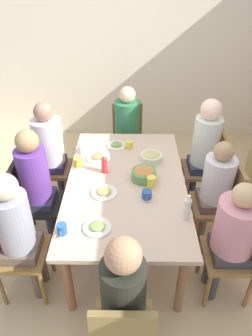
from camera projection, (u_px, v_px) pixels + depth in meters
ground_plane at (126, 236)px, 3.34m from camera, size 5.56×5.56×0.00m
wall_left at (128, 50)px, 4.55m from camera, size 0.12×4.25×2.60m
dining_table at (126, 188)px, 2.96m from camera, size 1.82×1.08×0.73m
chair_0 at (123, 333)px, 1.99m from camera, size 0.40×0.40×0.90m
person_0 at (123, 298)px, 1.93m from camera, size 0.30×0.30×1.26m
chair_1 at (45, 164)px, 3.55m from camera, size 0.40×0.40×0.90m
person_1 at (50, 146)px, 3.42m from camera, size 0.31×0.31×1.24m
chair_2 at (209, 165)px, 3.53m from camera, size 0.40×0.40×0.90m
person_2 at (204, 145)px, 3.39m from camera, size 0.30×0.30×1.29m
chair_3 at (127, 135)px, 4.10m from camera, size 0.40×0.40×0.90m
person_3 at (127, 124)px, 3.91m from camera, size 0.31×0.31×1.18m
chair_4 at (31, 199)px, 3.06m from camera, size 0.40×0.40×0.90m
person_4 at (36, 180)px, 2.92m from camera, size 0.30×0.30×1.25m
chair_5 at (240, 250)px, 2.54m from camera, size 0.40×0.40×0.90m
person_5 at (233, 232)px, 2.43m from camera, size 0.33×0.33×1.17m
chair_6 at (222, 200)px, 3.04m from camera, size 0.40×0.40×0.90m
person_6 at (215, 186)px, 2.94m from camera, size 0.30×0.30×1.15m
chair_7 at (11, 247)px, 2.56m from camera, size 0.40×0.40×0.90m
person_7 at (17, 228)px, 2.44m from camera, size 0.30×0.30×1.23m
plate_0 at (97, 227)px, 2.42m from camera, size 0.22×0.22×0.04m
plate_1 at (98, 157)px, 3.23m from camera, size 0.25×0.25×0.04m
plate_2 at (104, 192)px, 2.77m from camera, size 0.23×0.23×0.04m
plate_3 at (117, 145)px, 3.43m from camera, size 0.21×0.21×0.04m
bowl_0 at (144, 174)px, 2.92m from camera, size 0.23×0.23×0.11m
bowl_1 at (151, 157)px, 3.17m from camera, size 0.22×0.22×0.10m
cup_0 at (129, 145)px, 3.39m from camera, size 0.11×0.07×0.08m
cup_1 at (62, 229)px, 2.37m from camera, size 0.11×0.08×0.09m
cup_2 at (151, 182)px, 2.83m from camera, size 0.12×0.08×0.10m
cup_3 at (82, 149)px, 3.31m from camera, size 0.12×0.08×0.09m
cup_4 at (78, 162)px, 3.11m from camera, size 0.12×0.09×0.09m
cup_5 at (147, 195)px, 2.71m from camera, size 0.12×0.09×0.07m
bottle_0 at (187, 208)px, 2.46m from camera, size 0.06×0.06×0.23m
bottle_1 at (104, 164)px, 2.99m from camera, size 0.06×0.06×0.19m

